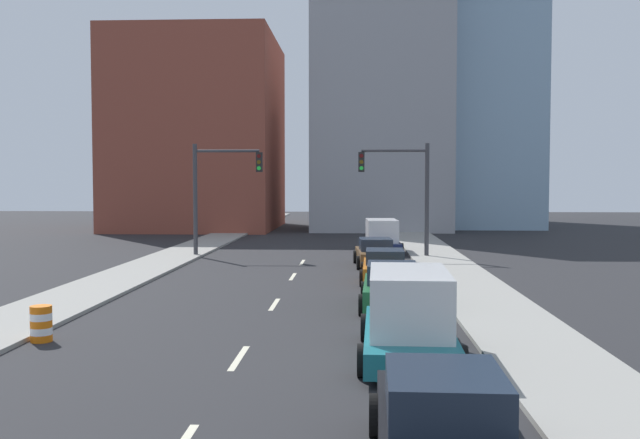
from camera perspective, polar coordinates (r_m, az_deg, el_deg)
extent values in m
cube|color=gray|center=(48.89, -9.10, -1.90)|extent=(2.99, 91.01, 0.13)
cube|color=gray|center=(48.06, 8.27, -1.97)|extent=(2.99, 91.01, 0.13)
cube|color=beige|center=(17.40, -6.49, -10.94)|extent=(0.16, 2.40, 0.01)
cube|color=beige|center=(24.66, -3.66, -6.79)|extent=(0.16, 2.40, 0.01)
cube|color=beige|center=(31.78, -2.19, -4.58)|extent=(0.16, 2.40, 0.01)
cube|color=beige|center=(37.40, -1.43, -3.44)|extent=(0.16, 2.40, 0.01)
cube|color=brown|center=(66.24, -9.60, 6.72)|extent=(14.00, 16.00, 17.11)
cube|color=#99999E|center=(69.28, 4.69, 11.02)|extent=(12.00, 20.00, 27.78)
cube|color=#8CADC6|center=(75.19, 11.04, 15.82)|extent=(13.00, 20.00, 41.92)
cylinder|color=#38383D|center=(40.76, -9.95, 1.52)|extent=(0.24, 0.24, 6.35)
cylinder|color=#38383D|center=(40.43, -7.45, 5.46)|extent=(3.64, 0.16, 0.16)
cube|color=black|center=(40.12, -4.88, 4.59)|extent=(0.34, 0.32, 1.10)
cylinder|color=#4C0C0C|center=(39.96, -4.92, 5.09)|extent=(0.22, 0.04, 0.22)
cylinder|color=#593F0C|center=(39.95, -4.91, 4.60)|extent=(0.22, 0.04, 0.22)
cylinder|color=#26E53F|center=(39.94, -4.91, 4.11)|extent=(0.22, 0.04, 0.22)
cylinder|color=#38383D|center=(39.96, 8.55, 1.50)|extent=(0.24, 0.24, 6.35)
cylinder|color=#38383D|center=(39.84, 5.96, 5.50)|extent=(3.64, 0.16, 0.16)
cube|color=black|center=(39.76, 3.33, 4.61)|extent=(0.34, 0.32, 1.10)
cylinder|color=#4C0C0C|center=(39.60, 3.34, 5.11)|extent=(0.22, 0.04, 0.22)
cylinder|color=#593F0C|center=(39.59, 3.33, 4.62)|extent=(0.22, 0.04, 0.22)
cylinder|color=#26E53F|center=(39.58, 3.33, 4.13)|extent=(0.22, 0.04, 0.22)
cylinder|color=orange|center=(20.35, -21.39, -8.82)|extent=(0.56, 0.56, 0.19)
cylinder|color=white|center=(20.31, -21.40, -8.30)|extent=(0.56, 0.56, 0.19)
cylinder|color=orange|center=(20.27, -21.41, -7.77)|extent=(0.56, 0.56, 0.19)
cylinder|color=white|center=(20.24, -21.42, -7.24)|extent=(0.56, 0.56, 0.19)
cylinder|color=orange|center=(20.21, -21.43, -6.71)|extent=(0.56, 0.56, 0.19)
cube|color=black|center=(10.81, 9.92, -16.81)|extent=(1.99, 4.75, 0.67)
cube|color=#1E2838|center=(10.61, 9.95, -13.50)|extent=(1.70, 2.16, 0.63)
cylinder|color=black|center=(12.20, 4.48, -15.33)|extent=(0.24, 0.71, 0.71)
cylinder|color=black|center=(12.36, 13.86, -15.15)|extent=(0.24, 0.71, 0.71)
cube|color=#196B75|center=(17.33, 7.08, -9.41)|extent=(2.22, 5.70, 0.55)
cube|color=silver|center=(16.87, 7.14, -6.42)|extent=(1.91, 3.55, 1.38)
cylinder|color=black|center=(19.05, 3.62, -8.61)|extent=(0.24, 0.73, 0.72)
cylinder|color=black|center=(19.13, 10.04, -8.60)|extent=(0.24, 0.73, 0.72)
cylinder|color=black|center=(15.64, 3.41, -11.18)|extent=(0.24, 0.73, 0.72)
cylinder|color=black|center=(15.74, 11.29, -11.14)|extent=(0.24, 0.73, 0.72)
cube|color=#1E6033|center=(23.96, 5.77, -5.81)|extent=(2.01, 4.71, 0.68)
cube|color=#1E2838|center=(23.87, 5.78, -4.25)|extent=(1.70, 2.15, 0.63)
cylinder|color=black|center=(25.42, 3.55, -5.73)|extent=(0.24, 0.69, 0.68)
cylinder|color=black|center=(25.45, 7.88, -5.74)|extent=(0.24, 0.69, 0.68)
cylinder|color=black|center=(22.57, 3.39, -6.83)|extent=(0.24, 0.69, 0.68)
cylinder|color=black|center=(22.61, 8.27, -6.84)|extent=(0.24, 0.69, 0.68)
cube|color=orange|center=(30.16, 5.20, -4.07)|extent=(1.90, 4.49, 0.61)
cube|color=#1E2838|center=(30.10, 5.21, -2.95)|extent=(1.62, 2.04, 0.58)
cylinder|color=black|center=(31.55, 3.47, -4.02)|extent=(0.24, 0.69, 0.68)
cylinder|color=black|center=(31.58, 6.85, -4.03)|extent=(0.24, 0.69, 0.68)
cylinder|color=black|center=(28.81, 3.40, -4.69)|extent=(0.24, 0.69, 0.68)
cylinder|color=black|center=(28.85, 7.09, -4.70)|extent=(0.24, 0.69, 0.68)
cube|color=brown|center=(35.74, 4.45, -2.95)|extent=(2.02, 4.52, 0.63)
cube|color=#1E2838|center=(35.69, 4.46, -1.98)|extent=(1.66, 2.08, 0.59)
cylinder|color=black|center=(37.05, 2.86, -3.00)|extent=(0.26, 0.67, 0.66)
cylinder|color=black|center=(37.21, 5.67, -2.98)|extent=(0.26, 0.67, 0.66)
cylinder|color=black|center=(34.33, 3.13, -3.47)|extent=(0.26, 0.67, 0.66)
cylinder|color=black|center=(34.50, 6.17, -3.45)|extent=(0.26, 0.67, 0.66)
cube|color=#141E47|center=(42.73, 4.93, -2.05)|extent=(2.19, 5.40, 0.50)
cube|color=silver|center=(42.40, 4.96, -0.87)|extent=(1.87, 3.37, 1.30)
cylinder|color=black|center=(44.31, 3.44, -1.99)|extent=(0.25, 0.72, 0.71)
cylinder|color=black|center=(44.47, 6.07, -1.98)|extent=(0.25, 0.72, 0.71)
cylinder|color=black|center=(41.03, 3.68, -2.38)|extent=(0.25, 0.72, 0.71)
cylinder|color=black|center=(41.20, 6.52, -2.38)|extent=(0.25, 0.72, 0.71)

